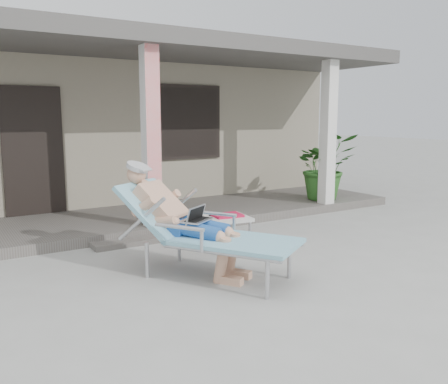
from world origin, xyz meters
TOP-DOWN VIEW (x-y plane):
  - ground at (0.00, 0.00)m, footprint 60.00×60.00m
  - house at (0.00, 6.50)m, footprint 10.40×5.40m
  - porch_deck at (0.00, 3.00)m, footprint 10.00×2.00m
  - porch_overhang at (0.00, 2.95)m, footprint 10.00×2.30m
  - porch_step at (0.00, 1.85)m, footprint 2.00×0.30m
  - lounger at (-0.31, 0.30)m, footprint 1.72×2.11m
  - side_table at (0.55, 0.94)m, footprint 0.60×0.60m
  - potted_palm at (3.78, 2.49)m, footprint 1.44×1.35m

SIDE VIEW (x-z plane):
  - ground at x=0.00m, z-range 0.00..0.00m
  - porch_step at x=0.00m, z-range 0.00..0.07m
  - porch_deck at x=0.00m, z-range 0.00..0.15m
  - side_table at x=0.55m, z-range 0.17..0.65m
  - potted_palm at x=3.78m, z-range 0.15..1.45m
  - lounger at x=-0.31m, z-range 0.16..1.51m
  - house at x=0.00m, z-range 0.02..3.32m
  - porch_overhang at x=0.00m, z-range 1.36..4.21m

